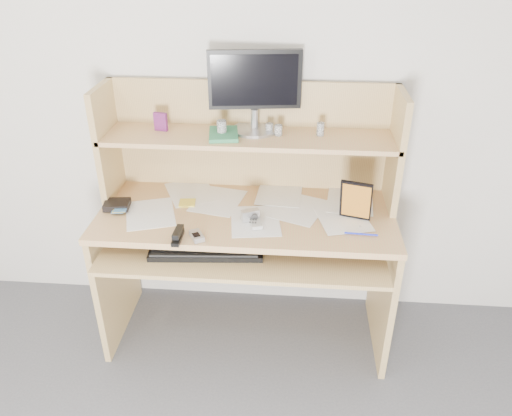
# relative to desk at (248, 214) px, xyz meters

# --- Properties ---
(back_wall) EXTENTS (3.60, 0.04, 2.50)m
(back_wall) POSITION_rel_desk_xyz_m (0.00, 0.24, 0.56)
(back_wall) COLOR silver
(back_wall) RESTS_ON floor
(desk) EXTENTS (1.40, 0.70, 1.30)m
(desk) POSITION_rel_desk_xyz_m (0.00, 0.00, 0.00)
(desk) COLOR tan
(desk) RESTS_ON floor
(paper_clutter) EXTENTS (1.32, 0.54, 0.01)m
(paper_clutter) POSITION_rel_desk_xyz_m (0.00, -0.08, 0.06)
(paper_clutter) COLOR white
(paper_clutter) RESTS_ON desk
(keyboard) EXTENTS (0.52, 0.22, 0.03)m
(keyboard) POSITION_rel_desk_xyz_m (-0.16, -0.27, -0.03)
(keyboard) COLOR black
(keyboard) RESTS_ON desk
(tv_remote) EXTENTS (0.09, 0.18, 0.02)m
(tv_remote) POSITION_rel_desk_xyz_m (0.04, -0.16, 0.07)
(tv_remote) COLOR #A2A29D
(tv_remote) RESTS_ON paper_clutter
(flip_phone) EXTENTS (0.08, 0.10, 0.02)m
(flip_phone) POSITION_rel_desk_xyz_m (-0.19, -0.33, 0.07)
(flip_phone) COLOR #ABAAAD
(flip_phone) RESTS_ON paper_clutter
(stapler) EXTENTS (0.04, 0.13, 0.04)m
(stapler) POSITION_rel_desk_xyz_m (-0.27, -0.34, 0.08)
(stapler) COLOR black
(stapler) RESTS_ON paper_clutter
(wallet) EXTENTS (0.13, 0.11, 0.03)m
(wallet) POSITION_rel_desk_xyz_m (-0.62, -0.09, 0.08)
(wallet) COLOR black
(wallet) RESTS_ON paper_clutter
(sticky_note_pad) EXTENTS (0.08, 0.08, 0.01)m
(sticky_note_pad) POSITION_rel_desk_xyz_m (-0.29, -0.02, 0.06)
(sticky_note_pad) COLOR yellow
(sticky_note_pad) RESTS_ON desk
(digital_camera) EXTENTS (0.09, 0.06, 0.05)m
(digital_camera) POSITION_rel_desk_xyz_m (0.03, -0.16, 0.09)
(digital_camera) COLOR #A3A3A5
(digital_camera) RESTS_ON paper_clutter
(game_case) EXTENTS (0.14, 0.05, 0.20)m
(game_case) POSITION_rel_desk_xyz_m (0.50, -0.12, 0.16)
(game_case) COLOR black
(game_case) RESTS_ON paper_clutter
(blue_pen) EXTENTS (0.14, 0.02, 0.01)m
(blue_pen) POSITION_rel_desk_xyz_m (0.52, -0.25, 0.07)
(blue_pen) COLOR #1A27C5
(blue_pen) RESTS_ON paper_clutter
(card_box) EXTENTS (0.07, 0.03, 0.09)m
(card_box) POSITION_rel_desk_xyz_m (-0.42, 0.10, 0.43)
(card_box) COLOR maroon
(card_box) RESTS_ON desk
(shelf_book) EXTENTS (0.16, 0.20, 0.02)m
(shelf_book) POSITION_rel_desk_xyz_m (-0.11, 0.05, 0.40)
(shelf_book) COLOR #348447
(shelf_book) RESTS_ON desk
(chip_stack_a) EXTENTS (0.05, 0.05, 0.05)m
(chip_stack_a) POSITION_rel_desk_xyz_m (0.14, 0.08, 0.41)
(chip_stack_a) COLOR black
(chip_stack_a) RESTS_ON desk
(chip_stack_b) EXTENTS (0.05, 0.05, 0.07)m
(chip_stack_b) POSITION_rel_desk_xyz_m (-0.12, 0.05, 0.42)
(chip_stack_b) COLOR white
(chip_stack_b) RESTS_ON desk
(chip_stack_c) EXTENTS (0.05, 0.05, 0.04)m
(chip_stack_c) POSITION_rel_desk_xyz_m (0.09, 0.11, 0.41)
(chip_stack_c) COLOR black
(chip_stack_c) RESTS_ON desk
(chip_stack_d) EXTENTS (0.04, 0.04, 0.06)m
(chip_stack_d) POSITION_rel_desk_xyz_m (0.33, 0.09, 0.42)
(chip_stack_d) COLOR silver
(chip_stack_d) RESTS_ON desk
(monitor) EXTENTS (0.43, 0.22, 0.37)m
(monitor) POSITION_rel_desk_xyz_m (0.02, 0.15, 0.59)
(monitor) COLOR #A7A7AC
(monitor) RESTS_ON desk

